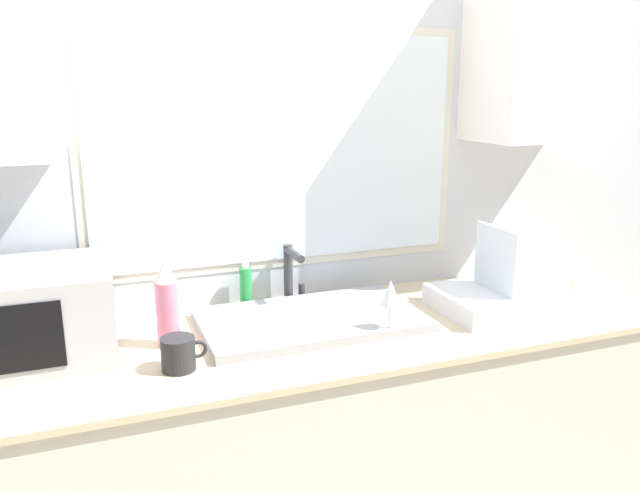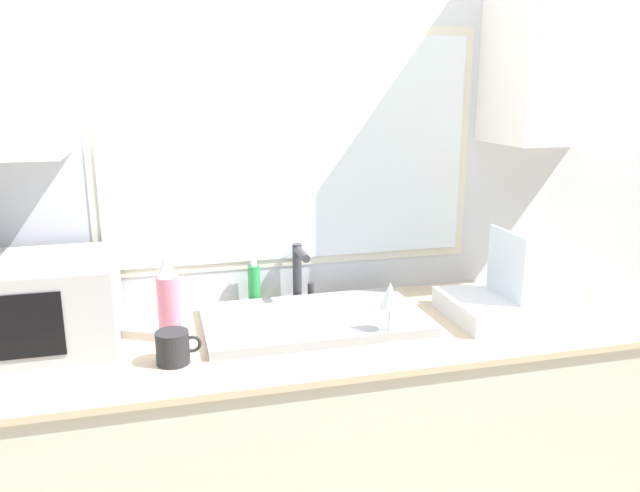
{
  "view_description": "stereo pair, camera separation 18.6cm",
  "coord_description": "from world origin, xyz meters",
  "px_view_note": "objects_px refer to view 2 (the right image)",
  "views": [
    {
      "loc": [
        -0.63,
        -1.39,
        1.64
      ],
      "look_at": [
        0.01,
        0.3,
        1.17
      ],
      "focal_mm": 35.0,
      "sensor_mm": 36.0,
      "label": 1
    },
    {
      "loc": [
        -0.45,
        -1.45,
        1.64
      ],
      "look_at": [
        0.01,
        0.3,
        1.17
      ],
      "focal_mm": 35.0,
      "sensor_mm": 36.0,
      "label": 2
    }
  ],
  "objects_px": {
    "spray_bottle": "(168,299)",
    "wine_glass": "(390,297)",
    "dish_rack": "(504,304)",
    "mug_near_sink": "(173,347)",
    "soap_bottle": "(254,284)",
    "faucet": "(300,269)",
    "microwave": "(25,304)"
  },
  "relations": [
    {
      "from": "faucet",
      "to": "spray_bottle",
      "type": "bearing_deg",
      "value": -153.48
    },
    {
      "from": "spray_bottle",
      "to": "mug_near_sink",
      "type": "relative_size",
      "value": 2.13
    },
    {
      "from": "faucet",
      "to": "mug_near_sink",
      "type": "distance_m",
      "value": 0.61
    },
    {
      "from": "dish_rack",
      "to": "soap_bottle",
      "type": "distance_m",
      "value": 0.85
    },
    {
      "from": "microwave",
      "to": "spray_bottle",
      "type": "height_order",
      "value": "spray_bottle"
    },
    {
      "from": "soap_bottle",
      "to": "mug_near_sink",
      "type": "relative_size",
      "value": 1.32
    },
    {
      "from": "spray_bottle",
      "to": "mug_near_sink",
      "type": "xyz_separation_m",
      "value": [
        0.0,
        -0.18,
        -0.08
      ]
    },
    {
      "from": "spray_bottle",
      "to": "soap_bottle",
      "type": "distance_m",
      "value": 0.39
    },
    {
      "from": "faucet",
      "to": "wine_glass",
      "type": "bearing_deg",
      "value": -65.29
    },
    {
      "from": "spray_bottle",
      "to": "soap_bottle",
      "type": "xyz_separation_m",
      "value": [
        0.29,
        0.24,
        -0.05
      ]
    },
    {
      "from": "spray_bottle",
      "to": "soap_bottle",
      "type": "relative_size",
      "value": 1.61
    },
    {
      "from": "faucet",
      "to": "mug_near_sink",
      "type": "relative_size",
      "value": 1.66
    },
    {
      "from": "microwave",
      "to": "dish_rack",
      "type": "xyz_separation_m",
      "value": [
        1.48,
        -0.14,
        -0.08
      ]
    },
    {
      "from": "soap_bottle",
      "to": "wine_glass",
      "type": "xyz_separation_m",
      "value": [
        0.34,
        -0.42,
        0.06
      ]
    },
    {
      "from": "mug_near_sink",
      "to": "wine_glass",
      "type": "relative_size",
      "value": 0.69
    },
    {
      "from": "microwave",
      "to": "wine_glass",
      "type": "bearing_deg",
      "value": -12.55
    },
    {
      "from": "faucet",
      "to": "soap_bottle",
      "type": "height_order",
      "value": "faucet"
    },
    {
      "from": "faucet",
      "to": "mug_near_sink",
      "type": "xyz_separation_m",
      "value": [
        -0.45,
        -0.4,
        -0.08
      ]
    },
    {
      "from": "faucet",
      "to": "microwave",
      "type": "distance_m",
      "value": 0.88
    },
    {
      "from": "microwave",
      "to": "soap_bottle",
      "type": "bearing_deg",
      "value": 14.69
    },
    {
      "from": "soap_bottle",
      "to": "mug_near_sink",
      "type": "bearing_deg",
      "value": -124.76
    },
    {
      "from": "soap_bottle",
      "to": "mug_near_sink",
      "type": "distance_m",
      "value": 0.51
    },
    {
      "from": "dish_rack",
      "to": "spray_bottle",
      "type": "bearing_deg",
      "value": 175.6
    },
    {
      "from": "wine_glass",
      "to": "dish_rack",
      "type": "bearing_deg",
      "value": 11.48
    },
    {
      "from": "soap_bottle",
      "to": "wine_glass",
      "type": "distance_m",
      "value": 0.54
    },
    {
      "from": "spray_bottle",
      "to": "wine_glass",
      "type": "height_order",
      "value": "spray_bottle"
    },
    {
      "from": "dish_rack",
      "to": "wine_glass",
      "type": "relative_size",
      "value": 2.05
    },
    {
      "from": "spray_bottle",
      "to": "dish_rack",
      "type": "bearing_deg",
      "value": -4.4
    },
    {
      "from": "dish_rack",
      "to": "wine_glass",
      "type": "bearing_deg",
      "value": -168.52
    },
    {
      "from": "spray_bottle",
      "to": "wine_glass",
      "type": "xyz_separation_m",
      "value": [
        0.64,
        -0.17,
        0.01
      ]
    },
    {
      "from": "faucet",
      "to": "soap_bottle",
      "type": "relative_size",
      "value": 1.25
    },
    {
      "from": "microwave",
      "to": "dish_rack",
      "type": "height_order",
      "value": "dish_rack"
    }
  ]
}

